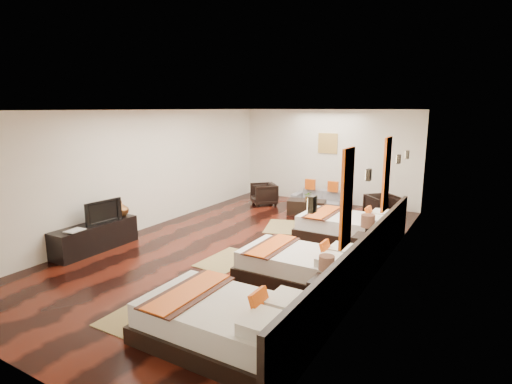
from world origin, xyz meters
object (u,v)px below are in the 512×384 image
Objects in this scene: table_plant at (308,196)px; bed_mid at (300,265)px; tv at (101,211)px; armchair_right at (382,208)px; bed_far at (347,227)px; book at (70,230)px; armchair_left at (264,194)px; nightstand_a at (325,292)px; figurine at (121,208)px; sofa at (321,199)px; coffee_table at (307,207)px; tv_console at (95,237)px; bed_near at (226,322)px; nightstand_b at (366,246)px.

bed_mid is at bearing -68.70° from table_plant.
tv reaches higher than armchair_right.
table_plant is (-1.52, 3.90, 0.28)m from bed_mid.
bed_far reaches higher than bed_mid.
book is 5.81m from armchair_left.
figurine is (-4.95, 0.74, 0.43)m from nightstand_a.
bed_mid is 5.27m from sofa.
coffee_table is at bearing 137.83° from bed_far.
table_plant is (2.67, 4.67, 0.26)m from tv_console.
bed_far is 6.07× the size of book.
tv reaches higher than bed_near.
tv is 0.49× the size of sofa.
nightstand_a reaches higher than coffee_table.
table_plant is at bearing 131.23° from nightstand_b.
nightstand_b is (0.75, -1.22, 0.06)m from bed_far.
bed_far is 2.07m from table_plant.
bed_near is 1.28× the size of sofa.
bed_mid is 2.68× the size of armchair_right.
tv_console is at bearing 167.60° from tv.
armchair_right reaches higher than armchair_left.
nightstand_b reaches higher than armchair_right.
bed_far is 2.06× the size of coffee_table.
bed_far is at bearing 42.47° from book.
nightstand_b is 1.14× the size of tv.
bed_near is 6.28m from table_plant.
table_plant is (-2.27, 4.70, 0.24)m from nightstand_a.
book is 1.28× the size of table_plant.
table_plant is (-1.52, 6.09, 0.26)m from bed_near.
tv_console reaches higher than coffee_table.
figurine is 4.83m from coffee_table.
book is at bearing -113.67° from sofa.
tv is 1.11× the size of armchair_right.
nightstand_b reaches higher than nightstand_a.
nightstand_b is at bearing 27.95° from book.
nightstand_b is 3.50× the size of table_plant.
nightstand_a reaches higher than table_plant.
tv_console is at bearing -169.65° from bed_mid.
bed_far reaches higher than tv_console.
armchair_right is (0.30, 6.63, 0.06)m from bed_near.
bed_near reaches higher than sofa.
sofa is at bearing 67.66° from book.
bed_far is 2.93× the size of armchair_left.
nightstand_b is 5.28m from tv.
book is (-4.20, -3.84, 0.30)m from bed_far.
bed_far is at bearing 14.14° from armchair_left.
table_plant reaches higher than sofa.
coffee_table is (1.57, -0.43, -0.12)m from armchair_left.
nightstand_a is 4.92m from tv.
figurine reaches higher than bed_near.
bed_mid is 7.43× the size of table_plant.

